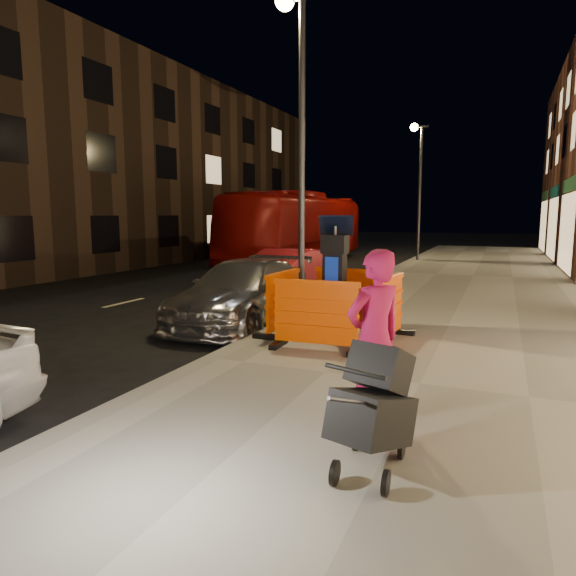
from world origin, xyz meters
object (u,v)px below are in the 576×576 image
at_px(barrier_front, 316,315).
at_px(barrier_bldgside, 389,309).
at_px(car_silver, 243,323).
at_px(barrier_back, 349,297).
at_px(man, 374,339).
at_px(bus_doubledecker, 299,264).
at_px(stroller, 372,412).
at_px(car_red, 284,298).
at_px(parking_kiosk, 335,280).
at_px(barrier_kerbside, 283,302).

xyz_separation_m(barrier_front, barrier_bldgside, (0.95, 0.95, 0.00)).
bearing_deg(car_silver, barrier_front, -42.20).
relative_size(barrier_back, man, 0.79).
height_order(barrier_front, barrier_back, same).
relative_size(barrier_front, bus_doubledecker, 0.12).
relative_size(car_silver, stroller, 4.48).
bearing_deg(barrier_bldgside, car_red, 45.02).
distance_m(bus_doubledecker, stroller, 19.58).
distance_m(parking_kiosk, barrier_front, 1.04).
distance_m(bus_doubledecker, man, 18.70).
xyz_separation_m(car_silver, bus_doubledecker, (-3.71, 12.63, 0.00)).
bearing_deg(bus_doubledecker, parking_kiosk, -67.02).
bearing_deg(parking_kiosk, stroller, -66.34).
relative_size(barrier_front, man, 0.79).
bearing_deg(barrier_bldgside, barrier_back, 49.41).
bearing_deg(car_silver, parking_kiosk, -25.43).
bearing_deg(car_silver, barrier_back, -3.11).
distance_m(barrier_kerbside, bus_doubledecker, 14.56).
bearing_deg(parking_kiosk, man, -64.21).
relative_size(barrier_kerbside, car_red, 0.35).
height_order(barrier_kerbside, car_red, barrier_kerbside).
distance_m(barrier_back, car_red, 4.47).
height_order(barrier_front, man, man).
distance_m(parking_kiosk, barrier_back, 1.04).
xyz_separation_m(barrier_kerbside, car_red, (-1.84, 4.37, -0.69)).
distance_m(barrier_front, bus_doubledecker, 15.79).
height_order(barrier_back, car_silver, barrier_back).
bearing_deg(bus_doubledecker, barrier_bldgside, -63.76).
distance_m(barrier_kerbside, stroller, 5.10).
relative_size(parking_kiosk, car_silver, 0.44).
relative_size(barrier_back, barrier_kerbside, 1.00).
relative_size(barrier_kerbside, bus_doubledecker, 0.12).
xyz_separation_m(parking_kiosk, bus_doubledecker, (-5.99, 13.64, -1.13)).
bearing_deg(barrier_bldgside, parking_kiosk, 94.41).
relative_size(parking_kiosk, barrier_bldgside, 1.40).
bearing_deg(barrier_back, car_silver, -176.12).
distance_m(barrier_bldgside, bus_doubledecker, 15.32).
height_order(car_silver, bus_doubledecker, bus_doubledecker).
xyz_separation_m(barrier_back, barrier_bldgside, (0.95, -0.95, 0.00)).
height_order(car_red, man, man).
bearing_deg(man, barrier_bldgside, -133.28).
bearing_deg(barrier_kerbside, parking_kiosk, -89.59).
distance_m(barrier_front, car_red, 6.04).
height_order(barrier_back, car_red, barrier_back).
bearing_deg(car_silver, car_red, 97.01).
height_order(barrier_bldgside, man, man).
xyz_separation_m(parking_kiosk, barrier_kerbside, (-0.95, 0.00, -0.43)).
distance_m(barrier_back, stroller, 5.57).
height_order(parking_kiosk, stroller, parking_kiosk).
relative_size(barrier_back, stroller, 1.40).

